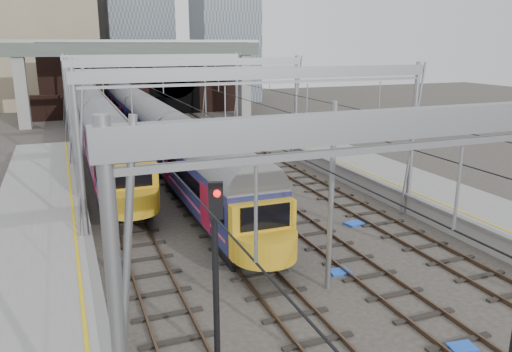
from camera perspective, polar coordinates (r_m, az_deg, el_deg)
name	(u,v)px	position (r m, az deg, el deg)	size (l,w,h in m)	color
ground	(356,314)	(17.89, 11.41, -15.22)	(160.00, 160.00, 0.00)	#38332D
platform_left	(31,321)	(17.56, -24.29, -14.90)	(4.32, 55.00, 1.12)	gray
tracks	(223,193)	(30.51, -3.81, -2.00)	(14.40, 80.00, 0.22)	#4C3828
overhead_line	(193,78)	(35.51, -7.22, 11.08)	(16.80, 80.00, 8.00)	gray
retaining_wall	(145,80)	(65.73, -12.62, 10.64)	(28.00, 2.75, 9.00)	black
overbridge	(139,58)	(59.52, -13.22, 13.02)	(28.00, 3.00, 9.25)	gray
train_main	(139,115)	(48.02, -13.17, 6.81)	(2.67, 61.84, 4.64)	black
train_second	(88,105)	(56.77, -18.60, 7.75)	(2.85, 65.88, 4.89)	black
signal_near_left	(216,255)	(13.64, -4.62, -8.96)	(0.42, 0.49, 5.46)	black
equip_cover_a	(462,347)	(17.03, 22.49, -17.65)	(0.80, 0.56, 0.09)	blue
equip_cover_b	(340,272)	(20.59, 9.54, -10.73)	(0.83, 0.59, 0.10)	blue
equip_cover_c	(354,223)	(25.86, 11.12, -5.34)	(0.89, 0.63, 0.11)	blue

